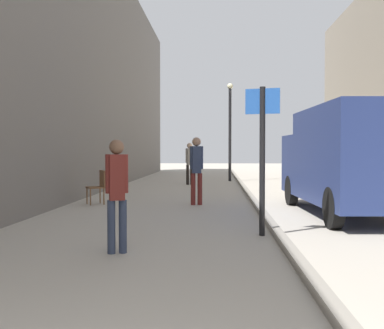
# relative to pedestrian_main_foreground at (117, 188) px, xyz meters

# --- Properties ---
(ground_plane) EXTENTS (80.00, 80.00, 0.00)m
(ground_plane) POSITION_rel_pedestrian_main_foreground_xyz_m (0.92, 6.79, -0.95)
(ground_plane) COLOR #A8A093
(building_facade_left) EXTENTS (2.64, 40.00, 9.35)m
(building_facade_left) POSITION_rel_pedestrian_main_foreground_xyz_m (-4.00, 6.79, 3.72)
(building_facade_left) COLOR slate
(building_facade_left) RESTS_ON ground_plane
(kerb_strip) EXTENTS (0.16, 40.00, 0.12)m
(kerb_strip) POSITION_rel_pedestrian_main_foreground_xyz_m (2.50, 6.79, -0.89)
(kerb_strip) COLOR gray
(kerb_strip) RESTS_ON ground_plane
(pedestrian_main_foreground) EXTENTS (0.32, 0.24, 1.65)m
(pedestrian_main_foreground) POSITION_rel_pedestrian_main_foreground_xyz_m (0.00, 0.00, 0.00)
(pedestrian_main_foreground) COLOR #2D3851
(pedestrian_main_foreground) RESTS_ON ground_plane
(pedestrian_mid_block) EXTENTS (0.36, 0.24, 1.85)m
(pedestrian_mid_block) POSITION_rel_pedestrian_main_foreground_xyz_m (0.89, 5.99, 0.12)
(pedestrian_mid_block) COLOR maroon
(pedestrian_mid_block) RESTS_ON ground_plane
(pedestrian_far_crossing) EXTENTS (0.35, 0.27, 1.82)m
(pedestrian_far_crossing) POSITION_rel_pedestrian_main_foreground_xyz_m (0.26, 13.43, 0.10)
(pedestrian_far_crossing) COLOR black
(pedestrian_far_crossing) RESTS_ON ground_plane
(delivery_van) EXTENTS (2.32, 5.55, 2.44)m
(delivery_van) POSITION_rel_pedestrian_main_foreground_xyz_m (4.51, 4.19, 0.35)
(delivery_van) COLOR navy
(delivery_van) RESTS_ON ground_plane
(street_sign_post) EXTENTS (0.59, 0.18, 2.60)m
(street_sign_post) POSITION_rel_pedestrian_main_foreground_xyz_m (2.24, 1.51, 0.59)
(street_sign_post) COLOR black
(street_sign_post) RESTS_ON ground_plane
(lamp_post) EXTENTS (0.28, 0.28, 4.76)m
(lamp_post) POSITION_rel_pedestrian_main_foreground_xyz_m (2.08, 15.89, 1.77)
(lamp_post) COLOR black
(lamp_post) RESTS_ON ground_plane
(cafe_chair_near_window) EXTENTS (0.60, 0.60, 0.94)m
(cafe_chair_near_window) POSITION_rel_pedestrian_main_foreground_xyz_m (-1.85, 6.02, -0.41)
(cafe_chair_near_window) COLOR brown
(cafe_chair_near_window) RESTS_ON ground_plane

